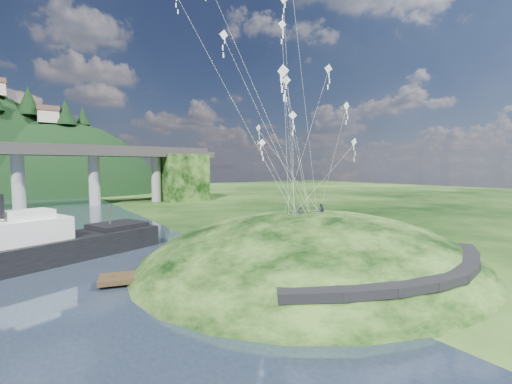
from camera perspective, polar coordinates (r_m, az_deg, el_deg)
ground at (r=28.86m, az=0.12°, el=-15.08°), size 320.00×320.00×0.00m
grass_hill at (r=35.60m, az=9.25°, el=-13.91°), size 36.00×32.00×13.00m
footpath at (r=27.17m, az=26.14°, el=-12.14°), size 22.29×5.84×0.83m
work_barge at (r=40.51m, az=-30.24°, el=-7.41°), size 20.92×12.36×7.10m
wooden_dock at (r=31.02m, az=-9.83°, el=-12.80°), size 15.82×6.39×1.12m
kite_flyers at (r=34.90m, az=10.02°, el=-1.98°), size 3.72×1.03×1.73m
kite_swarm at (r=33.61m, az=2.78°, el=21.65°), size 12.49×15.67×17.06m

